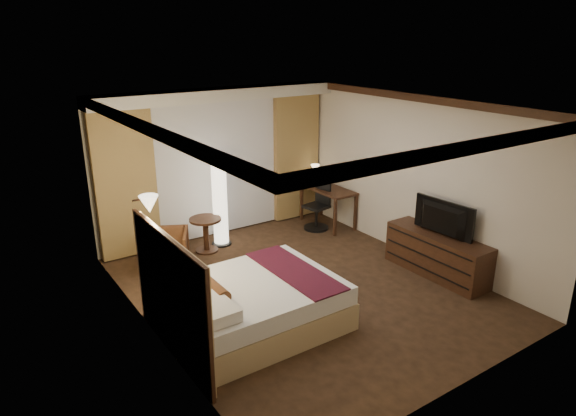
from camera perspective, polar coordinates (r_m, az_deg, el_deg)
floor at (r=7.73m, az=1.69°, el=-8.89°), size 4.50×5.50×0.01m
ceiling at (r=6.89m, az=1.91°, el=11.36°), size 4.50×5.50×0.01m
back_wall at (r=9.47m, az=-8.08°, el=4.99°), size 4.50×0.02×2.70m
left_wall at (r=6.22m, az=-15.24°, el=-3.08°), size 0.02×5.50×2.70m
right_wall at (r=8.66m, az=13.94°, el=3.28°), size 0.02×5.50×2.70m
crown_molding at (r=6.90m, az=1.91°, el=10.86°), size 4.50×5.50×0.12m
soffit at (r=9.03m, az=-7.72°, el=12.40°), size 4.50×0.50×0.20m
curtain_sheer at (r=9.42m, az=-7.83°, el=4.31°), size 2.48×0.04×2.45m
curtain_left_drape at (r=8.77m, az=-17.60°, el=2.47°), size 1.00×0.14×2.45m
curtain_right_drape at (r=10.22m, az=0.89°, el=5.64°), size 1.00×0.14×2.45m
wall_sconce at (r=6.49m, az=-15.18°, el=0.41°), size 0.24×0.24×0.24m
bed at (r=6.69m, az=-3.84°, el=-10.65°), size 2.12×1.66×0.62m
headboard at (r=6.08m, az=-12.76°, el=-9.65°), size 0.12×1.96×1.50m
armchair at (r=8.45m, az=-13.35°, el=-4.32°), size 0.88×0.86×0.69m
side_table at (r=8.96m, az=-9.09°, el=-2.95°), size 0.55×0.55×0.60m
floor_lamp at (r=9.03m, az=-7.59°, el=0.82°), size 0.35×0.35×1.65m
desk at (r=10.04m, az=4.45°, el=0.15°), size 0.55×1.16×0.75m
desk_lamp at (r=10.21m, az=3.02°, el=3.69°), size 0.18×0.18×0.34m
office_chair at (r=9.78m, az=3.18°, el=0.37°), size 0.55×0.55×0.98m
dresser at (r=8.34m, az=16.23°, el=-4.98°), size 0.50×1.72×0.67m
television at (r=8.09m, az=16.50°, el=-0.92°), size 0.66×1.07×0.14m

